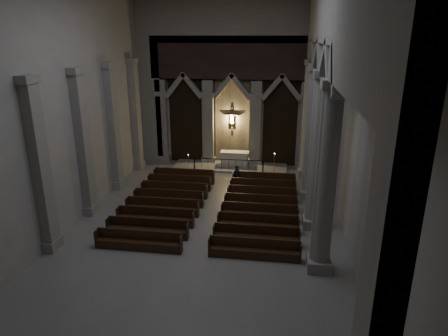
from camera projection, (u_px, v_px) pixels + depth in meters
name	position (u px, v px, depth m)	size (l,w,h in m)	color
room	(201.00, 81.00, 17.81)	(24.00, 24.10, 12.00)	gray
sanctuary_wall	(232.00, 77.00, 28.95)	(14.00, 0.77, 12.00)	gray
right_arcade	(324.00, 75.00, 18.26)	(1.00, 24.00, 12.00)	gray
left_pilasters	(100.00, 137.00, 23.17)	(0.60, 13.00, 8.03)	gray
sanctuary_step	(230.00, 167.00, 30.16)	(8.50, 2.60, 0.15)	gray
altar	(235.00, 158.00, 30.06)	(2.14, 0.86, 1.08)	beige
altar_rail	(228.00, 163.00, 29.04)	(5.13, 0.09, 1.01)	black
candle_stand_left	(189.00, 166.00, 29.42)	(0.21, 0.21, 1.23)	#B68A38
candle_stand_right	(274.00, 168.00, 28.82)	(0.26, 0.26, 1.53)	#B68A38
pews	(212.00, 207.00, 22.52)	(9.54, 9.51, 0.92)	black
worshipper	(237.00, 175.00, 26.52)	(0.49, 0.32, 1.34)	black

